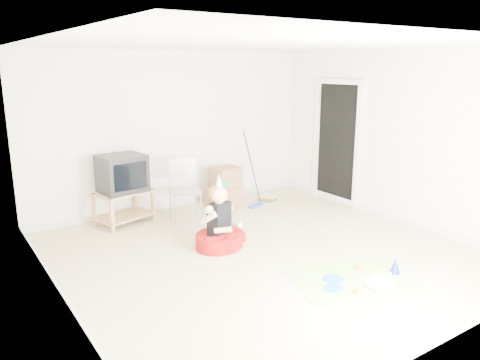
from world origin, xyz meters
TOP-DOWN VIEW (x-y plane):
  - ground at (0.00, 0.00)m, footprint 5.00×5.00m
  - doorway_recess at (2.48, 1.20)m, footprint 0.02×0.90m
  - tv_stand at (-1.07, 2.11)m, footprint 0.93×0.72m
  - crt_tv at (-1.07, 2.11)m, footprint 0.70×0.61m
  - folding_chair at (-0.24, 1.71)m, footprint 0.55×0.53m
  - cardboard_boxes at (0.63, 1.95)m, footprint 0.59×0.47m
  - floor_mop at (1.10, 1.69)m, footprint 0.33×0.41m
  - book_pile at (1.50, 1.89)m, footprint 0.31×0.34m
  - seated_woman at (-0.37, 0.48)m, footprint 0.91×0.91m
  - party_mat at (0.36, -1.20)m, footprint 1.59×1.37m
  - birthday_cake at (0.48, -1.49)m, footprint 0.28×0.23m
  - blue_plate_near at (0.18, -1.07)m, footprint 0.33×0.33m
  - blue_plate_far at (0.02, -1.24)m, footprint 0.29×0.29m
  - orange_cup_near at (0.61, -1.07)m, footprint 0.09×0.09m
  - orange_cup_far at (0.15, -1.46)m, footprint 0.09×0.09m
  - blue_party_hat at (0.89, -1.35)m, footprint 0.16×0.16m

SIDE VIEW (x-z plane):
  - ground at x=0.00m, z-range 0.00..0.00m
  - party_mat at x=0.36m, z-range 0.00..0.01m
  - blue_plate_far at x=0.02m, z-range 0.01..0.02m
  - blue_plate_near at x=0.18m, z-range 0.01..0.02m
  - birthday_cake at x=0.48m, z-range -0.03..0.11m
  - orange_cup_far at x=0.15m, z-range 0.01..0.08m
  - book_pile at x=1.50m, z-range 0.00..0.09m
  - orange_cup_near at x=0.61m, z-range 0.01..0.09m
  - blue_party_hat at x=0.89m, z-range 0.01..0.19m
  - seated_woman at x=-0.37m, z-range -0.28..0.72m
  - floor_mop at x=1.10m, z-range -0.37..0.89m
  - tv_stand at x=-1.07m, z-range 0.04..0.55m
  - cardboard_boxes at x=0.63m, z-range -0.01..0.68m
  - folding_chair at x=-0.24m, z-range -0.01..0.98m
  - crt_tv at x=-1.07m, z-range 0.51..1.07m
  - doorway_recess at x=2.48m, z-range 0.00..2.05m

